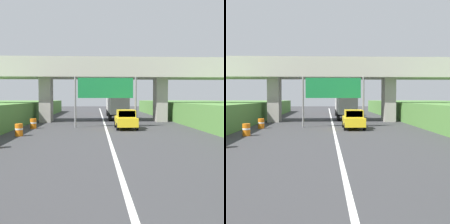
{
  "view_description": "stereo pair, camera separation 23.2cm",
  "coord_description": "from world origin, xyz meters",
  "views": [
    {
      "loc": [
        -0.87,
        5.7,
        2.8
      ],
      "look_at": [
        0.0,
        21.86,
        2.0
      ],
      "focal_mm": 46.69,
      "sensor_mm": 36.0,
      "label": 1
    },
    {
      "loc": [
        -0.64,
        5.69,
        2.8
      ],
      "look_at": [
        0.0,
        21.86,
        2.0
      ],
      "focal_mm": 46.69,
      "sensor_mm": 36.0,
      "label": 2
    }
  ],
  "objects": [
    {
      "name": "lane_centre_stripe",
      "position": [
        0.0,
        31.8,
        0.0
      ],
      "size": [
        0.2,
        103.6,
        0.01
      ],
      "primitive_type": "cube",
      "color": "white",
      "rests_on": "ground"
    },
    {
      "name": "car_yellow",
      "position": [
        1.76,
        31.57,
        0.86
      ],
      "size": [
        1.86,
        4.1,
        1.72
      ],
      "color": "gold",
      "rests_on": "ground"
    },
    {
      "name": "truck_blue",
      "position": [
        1.87,
        42.74,
        1.93
      ],
      "size": [
        2.44,
        7.3,
        3.44
      ],
      "color": "black",
      "rests_on": "ground"
    },
    {
      "name": "truck_red",
      "position": [
        1.94,
        52.49,
        1.93
      ],
      "size": [
        2.44,
        7.3,
        3.44
      ],
      "color": "black",
      "rests_on": "ground"
    },
    {
      "name": "construction_barrel_4",
      "position": [
        -6.5,
        27.09,
        0.46
      ],
      "size": [
        0.57,
        0.57,
        0.9
      ],
      "color": "orange",
      "rests_on": "ground"
    },
    {
      "name": "overhead_highway_sign",
      "position": [
        0.0,
        33.1,
        3.45
      ],
      "size": [
        5.88,
        0.18,
        4.76
      ],
      "color": "slate",
      "rests_on": "ground"
    },
    {
      "name": "overpass_bridge",
      "position": [
        0.0,
        39.75,
        5.41
      ],
      "size": [
        40.0,
        4.8,
        7.26
      ],
      "color": "#ADA89E",
      "rests_on": "ground"
    },
    {
      "name": "construction_barrel_5",
      "position": [
        -6.58,
        32.27,
        0.46
      ],
      "size": [
        0.57,
        0.57,
        0.9
      ],
      "color": "orange",
      "rests_on": "ground"
    }
  ]
}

